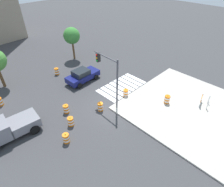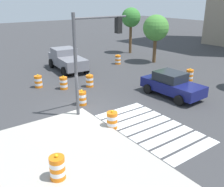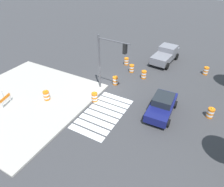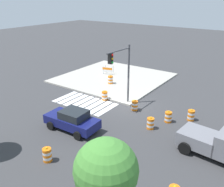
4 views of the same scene
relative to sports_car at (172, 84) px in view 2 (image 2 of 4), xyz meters
name	(u,v)px [view 2 (image 2 of 4)]	position (x,y,z in m)	size (l,w,h in m)	color
ground_plane	(82,110)	(-1.42, -6.18, -0.81)	(120.00, 120.00, 0.00)	#38383A
crosswalk_stripes	(151,128)	(2.58, -4.38, -0.80)	(5.85, 3.20, 0.02)	silver
sports_car	(172,84)	(0.00, 0.00, 0.00)	(4.37, 2.27, 1.63)	navy
pickup_truck	(66,59)	(-10.34, -2.71, 0.16)	(5.31, 2.72, 1.92)	slate
traffic_barrel_near_corner	(118,60)	(-9.20, 2.41, -0.36)	(0.56, 0.56, 1.02)	orange
traffic_barrel_crosswalk_end	(38,82)	(-6.99, -6.73, -0.36)	(0.56, 0.56, 1.02)	orange
traffic_barrel_median_near	(64,83)	(-5.56, -5.36, -0.36)	(0.56, 0.56, 1.02)	orange
traffic_barrel_median_far	(112,120)	(1.40, -6.03, -0.36)	(0.56, 0.56, 1.02)	orange
traffic_barrel_far_curb	(82,98)	(-2.19, -5.74, -0.36)	(0.56, 0.56, 1.02)	orange
traffic_barrel_lane_center	(190,75)	(-1.45, 3.81, -0.36)	(0.56, 0.56, 1.02)	orange
traffic_barrel_opposite_curb	(90,81)	(-4.87, -3.55, -0.36)	(0.56, 0.56, 1.02)	orange
traffic_barrel_on_sidewalk	(57,168)	(3.54, -10.02, -0.21)	(0.56, 0.56, 1.02)	orange
traffic_light_pole	(94,46)	(-0.79, -5.64, 3.10)	(0.48, 3.29, 5.50)	#4C4C51
street_tree_streetside_near	(156,28)	(-7.56, 5.87, 2.64)	(2.56, 2.56, 4.78)	brown
street_tree_streetside_far	(131,18)	(-12.71, 6.95, 3.26)	(2.22, 2.22, 5.26)	brown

